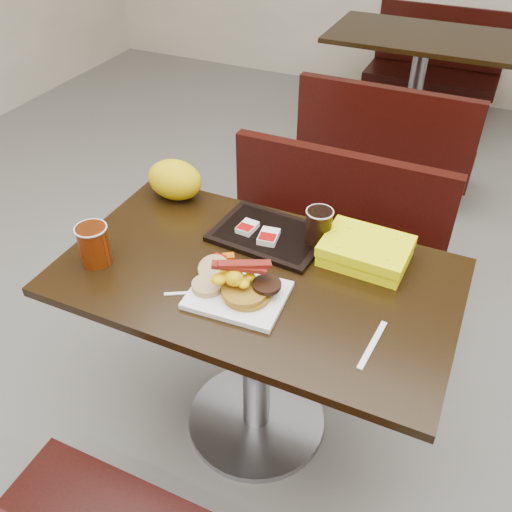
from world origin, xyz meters
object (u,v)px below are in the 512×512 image
at_px(coffee_cup_near, 94,245).
at_px(hashbrown_sleeve_right, 269,237).
at_px(bench_far_n, 433,61).
at_px(hashbrown_sleeve_left, 247,227).
at_px(clamshell, 366,251).
at_px(table_near, 256,356).
at_px(platter, 238,295).
at_px(fork, 178,293).
at_px(bench_far_s, 389,136).
at_px(bench_near_n, 323,248).
at_px(paper_bag, 175,180).
at_px(pancake_stack, 247,292).
at_px(table_far, 415,91).
at_px(coffee_cup_far, 319,226).
at_px(tray, 270,235).
at_px(knife, 372,345).

xyz_separation_m(coffee_cup_near, hashbrown_sleeve_right, (0.45, 0.31, -0.04)).
distance_m(bench_far_n, hashbrown_sleeve_right, 3.17).
bearing_deg(hashbrown_sleeve_left, clamshell, 9.20).
relative_size(table_near, coffee_cup_near, 9.33).
xyz_separation_m(platter, fork, (-0.16, -0.06, -0.01)).
distance_m(bench_far_s, coffee_cup_near, 2.16).
relative_size(table_near, bench_near_n, 1.20).
relative_size(bench_near_n, paper_bag, 4.89).
xyz_separation_m(pancake_stack, clamshell, (0.26, 0.32, 0.01)).
bearing_deg(fork, bench_far_s, 56.18).
bearing_deg(bench_far_s, table_far, 90.00).
distance_m(bench_far_s, pancake_stack, 2.06).
relative_size(bench_near_n, coffee_cup_near, 7.77).
bearing_deg(clamshell, table_near, -142.27).
height_order(bench_far_n, paper_bag, paper_bag).
height_order(platter, coffee_cup_near, coffee_cup_near).
height_order(coffee_cup_near, clamshell, coffee_cup_near).
bearing_deg(pancake_stack, bench_near_n, 91.76).
bearing_deg(clamshell, coffee_cup_far, 176.70).
bearing_deg(table_far, tray, -90.90).
distance_m(fork, tray, 0.39).
bearing_deg(bench_near_n, table_far, 90.00).
distance_m(platter, coffee_cup_near, 0.47).
bearing_deg(table_far, hashbrown_sleeve_left, -92.63).
xyz_separation_m(hashbrown_sleeve_right, paper_bag, (-0.42, 0.12, 0.04)).
bearing_deg(knife, tray, -121.92).
bearing_deg(hashbrown_sleeve_left, platter, -64.59).
bearing_deg(bench_far_n, coffee_cup_far, -87.80).
xyz_separation_m(bench_far_s, hashbrown_sleeve_right, (-0.03, -1.75, 0.42)).
bearing_deg(coffee_cup_near, fork, -4.88).
bearing_deg(paper_bag, knife, -26.16).
bearing_deg(bench_near_n, clamshell, -60.75).
bearing_deg(pancake_stack, table_near, 101.90).
xyz_separation_m(bench_far_n, tray, (-0.04, -3.11, 0.40)).
height_order(bench_near_n, bench_far_s, same).
xyz_separation_m(bench_near_n, pancake_stack, (0.03, -0.82, 0.42)).
relative_size(bench_near_n, coffee_cup_far, 8.94).
distance_m(pancake_stack, clamshell, 0.41).
bearing_deg(clamshell, bench_near_n, 121.54).
distance_m(fork, knife, 0.57).
height_order(bench_far_s, coffee_cup_far, coffee_cup_far).
distance_m(platter, fork, 0.17).
bearing_deg(clamshell, bench_far_s, 101.65).
distance_m(bench_far_s, bench_far_n, 1.40).
height_order(knife, hashbrown_sleeve_left, hashbrown_sleeve_left).
xyz_separation_m(table_near, coffee_cup_near, (-0.47, -0.15, 0.44)).
distance_m(table_far, pancake_stack, 2.75).
bearing_deg(hashbrown_sleeve_left, coffee_cup_near, -132.76).
xyz_separation_m(pancake_stack, coffee_cup_near, (-0.50, -0.03, 0.03)).
bearing_deg(fork, coffee_cup_far, 24.73).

